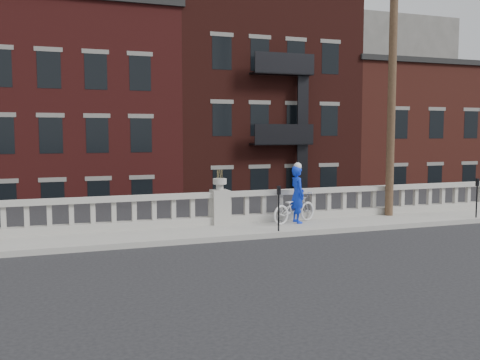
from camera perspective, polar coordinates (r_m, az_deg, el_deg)
The scene contains 10 objects.
ground at distance 13.70m, azimuth 2.92°, elevation -7.96°, with size 120.00×120.00×0.00m, color black.
sidewalk at distance 16.44m, azimuth -1.15°, elevation -5.48°, with size 32.00×2.20×0.15m, color #9C9A91.
balustrade at distance 17.23m, azimuth -2.17°, elevation -3.09°, with size 28.00×0.34×1.03m.
planter_pedestal at distance 17.21m, azimuth -2.17°, elevation -2.46°, with size 0.55×0.55×1.76m.
lower_level at distance 35.81m, azimuth -10.66°, elevation 4.29°, with size 80.00×44.00×20.80m.
utility_pole at distance 19.67m, azimuth 15.94°, elevation 11.17°, with size 1.60×0.28×10.00m.
parking_meter_b at distance 15.96m, azimuth 4.15°, elevation -2.47°, with size 0.10×0.09×1.36m.
parking_meter_c at distance 20.18m, azimuth 23.95°, elevation -1.30°, with size 0.10×0.09×1.36m.
bicycle at distance 17.51m, azimuth 5.80°, elevation -2.95°, with size 0.66×1.90×1.00m, color silver.
cyclist at distance 17.49m, azimuth 6.14°, elevation -1.53°, with size 0.68×0.45×1.86m, color #0D2DCC.
Camera 1 is at (-5.18, -12.30, 3.11)m, focal length 40.00 mm.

